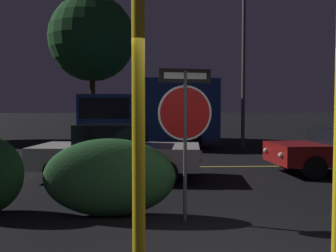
{
  "coord_description": "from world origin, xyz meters",
  "views": [
    {
      "loc": [
        -0.97,
        -4.14,
        1.81
      ],
      "look_at": [
        -0.63,
        4.05,
        1.41
      ],
      "focal_mm": 40.0,
      "sensor_mm": 36.0,
      "label": 1
    }
  ],
  "objects_px": {
    "delivery_truck": "(149,112)",
    "yellow_pole_left": "(138,114)",
    "passing_car_2": "(117,151)",
    "stop_sign": "(185,114)",
    "street_lamp": "(244,41)",
    "tree_0": "(92,38)",
    "hedge_bush_2": "(110,177)"
  },
  "relations": [
    {
      "from": "street_lamp",
      "to": "passing_car_2",
      "type": "bearing_deg",
      "value": -125.28
    },
    {
      "from": "yellow_pole_left",
      "to": "delivery_truck",
      "type": "xyz_separation_m",
      "value": [
        -0.0,
        13.1,
        -0.11
      ]
    },
    {
      "from": "stop_sign",
      "to": "delivery_truck",
      "type": "bearing_deg",
      "value": 83.92
    },
    {
      "from": "stop_sign",
      "to": "tree_0",
      "type": "distance_m",
      "value": 17.38
    },
    {
      "from": "street_lamp",
      "to": "stop_sign",
      "type": "bearing_deg",
      "value": -108.34
    },
    {
      "from": "delivery_truck",
      "to": "yellow_pole_left",
      "type": "bearing_deg",
      "value": 177.95
    },
    {
      "from": "tree_0",
      "to": "stop_sign",
      "type": "bearing_deg",
      "value": -76.14
    },
    {
      "from": "delivery_truck",
      "to": "street_lamp",
      "type": "height_order",
      "value": "street_lamp"
    },
    {
      "from": "yellow_pole_left",
      "to": "tree_0",
      "type": "xyz_separation_m",
      "value": [
        -3.38,
        18.47,
        4.13
      ]
    },
    {
      "from": "hedge_bush_2",
      "to": "passing_car_2",
      "type": "height_order",
      "value": "passing_car_2"
    },
    {
      "from": "yellow_pole_left",
      "to": "tree_0",
      "type": "distance_m",
      "value": 19.23
    },
    {
      "from": "street_lamp",
      "to": "yellow_pole_left",
      "type": "bearing_deg",
      "value": -108.21
    },
    {
      "from": "delivery_truck",
      "to": "tree_0",
      "type": "xyz_separation_m",
      "value": [
        -3.38,
        5.38,
        4.24
      ]
    },
    {
      "from": "stop_sign",
      "to": "passing_car_2",
      "type": "relative_size",
      "value": 0.55
    },
    {
      "from": "delivery_truck",
      "to": "street_lamp",
      "type": "xyz_separation_m",
      "value": [
        4.23,
        -0.24,
        3.16
      ]
    },
    {
      "from": "yellow_pole_left",
      "to": "stop_sign",
      "type": "bearing_deg",
      "value": 72.47
    },
    {
      "from": "delivery_truck",
      "to": "passing_car_2",
      "type": "bearing_deg",
      "value": 171.91
    },
    {
      "from": "passing_car_2",
      "to": "tree_0",
      "type": "height_order",
      "value": "tree_0"
    },
    {
      "from": "hedge_bush_2",
      "to": "yellow_pole_left",
      "type": "bearing_deg",
      "value": -76.55
    },
    {
      "from": "passing_car_2",
      "to": "stop_sign",
      "type": "bearing_deg",
      "value": 27.21
    },
    {
      "from": "stop_sign",
      "to": "tree_0",
      "type": "relative_size",
      "value": 0.29
    },
    {
      "from": "passing_car_2",
      "to": "tree_0",
      "type": "distance_m",
      "value": 13.95
    },
    {
      "from": "passing_car_2",
      "to": "hedge_bush_2",
      "type": "bearing_deg",
      "value": 9.41
    },
    {
      "from": "passing_car_2",
      "to": "street_lamp",
      "type": "xyz_separation_m",
      "value": [
        5.0,
        7.07,
        4.09
      ]
    },
    {
      "from": "tree_0",
      "to": "delivery_truck",
      "type": "bearing_deg",
      "value": -57.86
    },
    {
      "from": "passing_car_2",
      "to": "tree_0",
      "type": "relative_size",
      "value": 0.52
    },
    {
      "from": "yellow_pole_left",
      "to": "hedge_bush_2",
      "type": "bearing_deg",
      "value": 103.45
    },
    {
      "from": "stop_sign",
      "to": "tree_0",
      "type": "xyz_separation_m",
      "value": [
        -4.04,
        16.38,
        4.17
      ]
    },
    {
      "from": "yellow_pole_left",
      "to": "passing_car_2",
      "type": "distance_m",
      "value": 5.93
    },
    {
      "from": "passing_car_2",
      "to": "delivery_truck",
      "type": "height_order",
      "value": "delivery_truck"
    },
    {
      "from": "hedge_bush_2",
      "to": "delivery_truck",
      "type": "bearing_deg",
      "value": 86.98
    },
    {
      "from": "yellow_pole_left",
      "to": "hedge_bush_2",
      "type": "distance_m",
      "value": 2.68
    }
  ]
}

